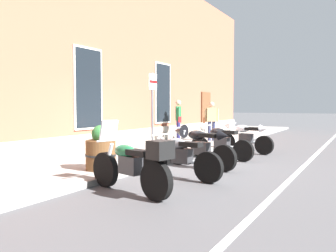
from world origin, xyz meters
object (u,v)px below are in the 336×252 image
at_px(pedestrian_striped_shirt, 178,118).
at_px(motorcycle_black_naked, 220,143).
at_px(motorcycle_grey_naked, 179,157).
at_px(motorcycle_black_sport, 197,145).
at_px(pedestrian_tan_coat, 211,119).
at_px(motorcycle_green_touring, 133,164).
at_px(motorcycle_white_sport, 243,136).
at_px(barrel_planter, 101,151).
at_px(parking_sign, 153,103).

bearing_deg(pedestrian_striped_shirt, motorcycle_black_naked, -135.54).
distance_m(motorcycle_grey_naked, motorcycle_black_naked, 3.03).
height_order(motorcycle_black_naked, pedestrian_striped_shirt, pedestrian_striped_shirt).
xyz_separation_m(motorcycle_black_naked, pedestrian_striped_shirt, (3.13, 3.07, 0.59)).
height_order(motorcycle_black_sport, pedestrian_striped_shirt, pedestrian_striped_shirt).
bearing_deg(pedestrian_tan_coat, motorcycle_green_touring, -166.45).
bearing_deg(motorcycle_white_sport, motorcycle_black_naked, 174.78).
relative_size(motorcycle_black_sport, barrel_planter, 2.06).
bearing_deg(pedestrian_striped_shirt, motorcycle_white_sport, -114.42).
height_order(motorcycle_grey_naked, motorcycle_white_sport, motorcycle_white_sport).
bearing_deg(motorcycle_black_naked, parking_sign, 130.43).
relative_size(motorcycle_grey_naked, motorcycle_white_sport, 1.04).
height_order(motorcycle_green_touring, parking_sign, parking_sign).
relative_size(motorcycle_white_sport, pedestrian_striped_shirt, 1.18).
distance_m(motorcycle_black_naked, parking_sign, 2.32).
distance_m(pedestrian_tan_coat, barrel_planter, 7.36).
bearing_deg(motorcycle_green_touring, motorcycle_black_sport, 2.78).
bearing_deg(barrel_planter, motorcycle_black_sport, -37.27).
distance_m(parking_sign, barrel_planter, 2.53).
height_order(motorcycle_black_sport, motorcycle_white_sport, motorcycle_black_sport).
bearing_deg(motorcycle_grey_naked, parking_sign, 45.90).
xyz_separation_m(motorcycle_black_sport, motorcycle_black_naked, (1.61, 0.01, -0.10)).
xyz_separation_m(pedestrian_striped_shirt, pedestrian_tan_coat, (0.65, -1.22, -0.05)).
relative_size(motorcycle_green_touring, pedestrian_striped_shirt, 1.22).
relative_size(motorcycle_black_naked, pedestrian_tan_coat, 1.30).
distance_m(motorcycle_green_touring, pedestrian_striped_shirt, 8.39).
distance_m(pedestrian_striped_shirt, barrel_planter, 6.90).
bearing_deg(motorcycle_green_touring, pedestrian_striped_shirt, 22.70).
xyz_separation_m(pedestrian_striped_shirt, parking_sign, (-4.43, -1.55, 0.59)).
relative_size(motorcycle_green_touring, motorcycle_black_naked, 0.98).
bearing_deg(pedestrian_tan_coat, motorcycle_white_sport, -136.39).
relative_size(motorcycle_black_sport, motorcycle_black_naked, 1.00).
height_order(motorcycle_black_sport, barrel_planter, barrel_planter).
distance_m(motorcycle_black_naked, barrel_planter, 3.85).
distance_m(motorcycle_black_naked, pedestrian_tan_coat, 4.24).
distance_m(motorcycle_white_sport, barrel_planter, 5.47).
bearing_deg(parking_sign, motorcycle_black_naked, -49.57).
height_order(motorcycle_grey_naked, pedestrian_striped_shirt, pedestrian_striped_shirt).
distance_m(motorcycle_white_sport, pedestrian_striped_shirt, 3.58).
xyz_separation_m(motorcycle_black_naked, parking_sign, (-1.30, 1.52, 1.17)).
relative_size(motorcycle_black_sport, motorcycle_white_sport, 1.05).
height_order(motorcycle_white_sport, pedestrian_striped_shirt, pedestrian_striped_shirt).
bearing_deg(barrel_planter, parking_sign, 1.27).
relative_size(motorcycle_green_touring, parking_sign, 0.87).
distance_m(motorcycle_grey_naked, motorcycle_black_sport, 1.44).
xyz_separation_m(motorcycle_green_touring, pedestrian_tan_coat, (8.37, 2.02, 0.48)).
xyz_separation_m(motorcycle_grey_naked, pedestrian_tan_coat, (6.80, 2.11, 0.55)).
distance_m(motorcycle_white_sport, pedestrian_tan_coat, 2.95).
distance_m(motorcycle_grey_naked, pedestrian_striped_shirt, 7.02).
height_order(motorcycle_green_touring, motorcycle_white_sport, motorcycle_green_touring).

